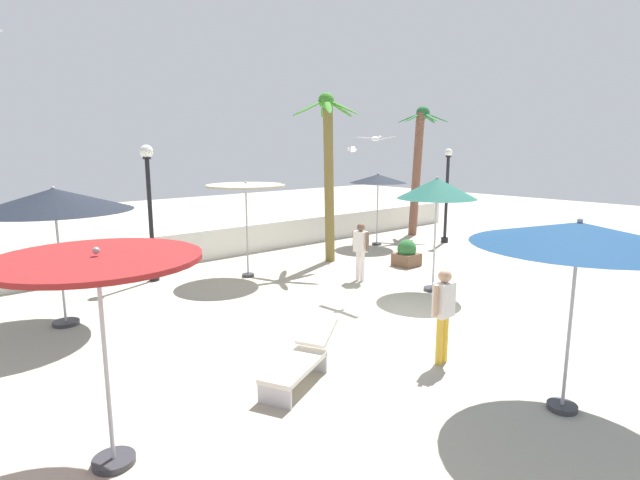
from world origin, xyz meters
TOP-DOWN VIEW (x-y plane):
  - ground_plane at (0.00, 0.00)m, footprint 56.00×56.00m
  - boundary_wall at (0.00, 8.35)m, footprint 25.20×0.30m
  - patio_umbrella_0 at (5.93, 6.32)m, footprint 2.15×2.15m
  - patio_umbrella_1 at (-6.53, -0.75)m, footprint 2.28×2.28m
  - patio_umbrella_2 at (-0.46, 5.58)m, footprint 2.22×2.22m
  - patio_umbrella_3 at (2.39, 1.14)m, footprint 2.02×2.02m
  - patio_umbrella_4 at (-5.60, 4.77)m, footprint 3.06×3.06m
  - patio_umbrella_5 at (-1.23, -3.75)m, footprint 2.86×2.86m
  - palm_tree_0 at (2.59, 5.47)m, footprint 2.24×2.05m
  - palm_tree_1 at (8.98, 6.82)m, footprint 2.12×1.98m
  - lamp_post_0 at (8.31, 4.88)m, footprint 0.30×0.30m
  - lamp_post_1 at (-2.70, 6.95)m, footprint 0.36×0.36m
  - lounge_chair_0 at (-3.49, -0.56)m, footprint 1.91×1.28m
  - guest_0 at (-1.21, -1.65)m, footprint 0.56×0.25m
  - guest_1 at (1.67, 3.10)m, footprint 0.27×0.56m
  - seagull_1 at (4.54, 6.32)m, footprint 1.05×1.06m
  - seagull_2 at (1.35, 2.31)m, footprint 0.38×1.22m
  - planter at (4.06, 3.37)m, footprint 0.70×0.70m

SIDE VIEW (x-z plane):
  - ground_plane at x=0.00m, z-range 0.00..0.00m
  - planter at x=4.06m, z-range -0.04..0.81m
  - lounge_chair_0 at x=-3.49m, z-range -0.01..0.81m
  - boundary_wall at x=0.00m, z-range 0.00..1.01m
  - guest_1 at x=1.67m, z-range 0.17..1.81m
  - guest_0 at x=-1.21m, z-range 0.18..1.87m
  - lamp_post_0 at x=8.31m, z-range 0.17..3.83m
  - lamp_post_1 at x=-2.70m, z-range 0.41..4.19m
  - patio_umbrella_1 at x=-6.53m, z-range 1.02..3.67m
  - patio_umbrella_0 at x=5.93m, z-range 1.14..3.90m
  - patio_umbrella_2 at x=-0.46m, z-range 1.14..3.92m
  - patio_umbrella_5 at x=-1.23m, z-range 1.17..3.96m
  - patio_umbrella_4 at x=-5.60m, z-range 1.18..4.13m
  - patio_umbrella_3 at x=2.39m, z-range 1.17..4.16m
  - palm_tree_1 at x=8.98m, z-range 0.58..5.98m
  - palm_tree_0 at x=2.59m, z-range 0.60..5.99m
  - seagull_1 at x=4.54m, z-range 3.53..3.73m
  - seagull_2 at x=1.35m, z-range 3.87..4.01m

